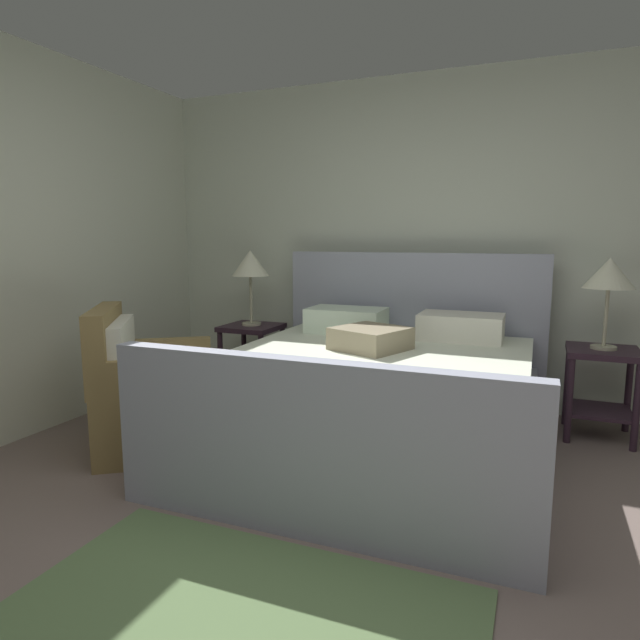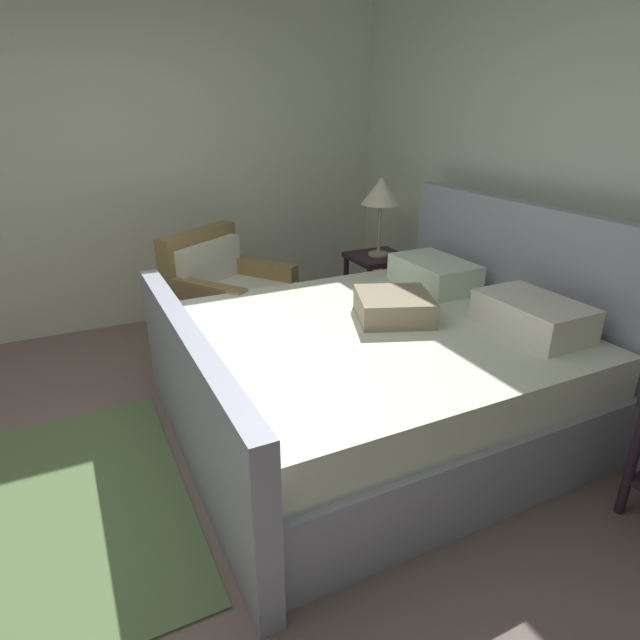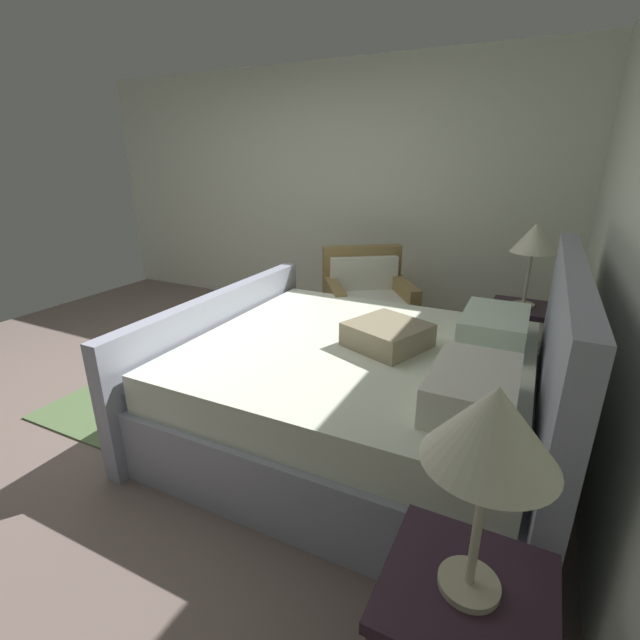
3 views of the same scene
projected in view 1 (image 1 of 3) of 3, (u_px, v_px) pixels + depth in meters
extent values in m
cube|color=#77655E|center=(312.00, 615.00, 1.93)|extent=(4.90, 5.41, 0.02)
cube|color=silver|center=(451.00, 242.00, 4.26)|extent=(5.02, 0.12, 2.57)
cube|color=#9B9FB3|center=(373.00, 421.00, 3.34)|extent=(1.87, 1.96, 0.40)
cube|color=#9B9FB3|center=(411.00, 331.00, 4.21)|extent=(1.98, 0.12, 1.21)
cube|color=#9B9FB3|center=(308.00, 450.00, 2.37)|extent=(1.98, 0.12, 0.81)
cube|color=white|center=(374.00, 372.00, 3.29)|extent=(1.79, 1.90, 0.22)
cube|color=white|center=(347.00, 320.00, 4.05)|extent=(0.56, 0.37, 0.18)
cube|color=white|center=(461.00, 327.00, 3.74)|extent=(0.56, 0.37, 0.18)
cube|color=gray|center=(371.00, 338.00, 3.42)|extent=(0.52, 0.52, 0.14)
cube|color=#311F2C|center=(603.00, 352.00, 3.55)|extent=(0.44, 0.44, 0.04)
cube|color=#311F2C|center=(598.00, 411.00, 3.61)|extent=(0.40, 0.40, 0.02)
cylinder|color=#311F2C|center=(569.00, 401.00, 3.49)|extent=(0.04, 0.04, 0.56)
cylinder|color=#311F2C|center=(637.00, 408.00, 3.35)|extent=(0.04, 0.04, 0.56)
cylinder|color=#311F2C|center=(567.00, 386.00, 3.84)|extent=(0.04, 0.04, 0.56)
cylinder|color=#311F2C|center=(628.00, 392.00, 3.70)|extent=(0.04, 0.04, 0.56)
cylinder|color=#B7B293|center=(603.00, 347.00, 3.54)|extent=(0.16, 0.16, 0.02)
cylinder|color=#B7B293|center=(606.00, 317.00, 3.51)|extent=(0.02, 0.02, 0.38)
cone|color=#EEECCD|center=(609.00, 273.00, 3.47)|extent=(0.32, 0.32, 0.20)
cube|color=#311F2C|center=(252.00, 327.00, 4.51)|extent=(0.44, 0.44, 0.04)
cube|color=#311F2C|center=(253.00, 374.00, 4.57)|extent=(0.40, 0.40, 0.02)
cylinder|color=#311F2C|center=(221.00, 365.00, 4.46)|extent=(0.04, 0.04, 0.56)
cylinder|color=#311F2C|center=(261.00, 370.00, 4.31)|extent=(0.04, 0.04, 0.56)
cylinder|color=#311F2C|center=(244.00, 356.00, 4.80)|extent=(0.04, 0.04, 0.56)
cylinder|color=#311F2C|center=(283.00, 360.00, 4.66)|extent=(0.04, 0.04, 0.56)
cylinder|color=#B7B293|center=(252.00, 324.00, 4.51)|extent=(0.16, 0.16, 0.02)
cylinder|color=#B7B293|center=(251.00, 299.00, 4.48)|extent=(0.02, 0.02, 0.39)
cone|color=#EEECCD|center=(250.00, 263.00, 4.43)|extent=(0.31, 0.31, 0.21)
cube|color=olive|center=(161.00, 415.00, 3.44)|extent=(1.00, 1.00, 0.42)
cube|color=silver|center=(159.00, 375.00, 3.40)|extent=(0.92, 0.92, 0.10)
cube|color=olive|center=(105.00, 347.00, 3.30)|extent=(0.51, 0.66, 0.48)
cube|color=silver|center=(121.00, 350.00, 3.33)|extent=(0.43, 0.56, 0.36)
cube|color=olive|center=(155.00, 378.00, 3.09)|extent=(0.59, 0.45, 0.22)
cube|color=olive|center=(162.00, 355.00, 3.69)|extent=(0.59, 0.45, 0.22)
cube|color=#5A7548|center=(238.00, 617.00, 1.90)|extent=(1.68, 0.99, 0.01)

